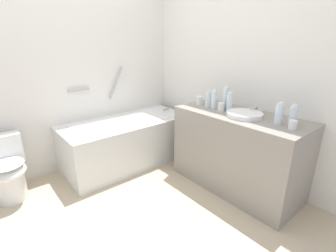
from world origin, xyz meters
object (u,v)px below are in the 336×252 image
water_bottle_1 (279,114)px  water_bottle_5 (225,99)px  drinking_glass_1 (293,125)px  water_bottle_4 (293,116)px  bathtub (129,140)px  toilet (7,170)px  sink_faucet (256,110)px  sink_basin (245,114)px  drinking_glass_0 (221,107)px  water_bottle_0 (209,99)px  water_bottle_2 (229,102)px  water_bottle_3 (214,100)px  drinking_glass_2 (199,101)px

water_bottle_1 → water_bottle_5: 0.61m
drinking_glass_1 → water_bottle_4: bearing=26.9°
bathtub → water_bottle_5: bearing=-58.7°
toilet → sink_faucet: size_ratio=4.29×
bathtub → sink_basin: 1.51m
drinking_glass_0 → water_bottle_1: bearing=-86.1°
drinking_glass_1 → water_bottle_0: bearing=88.2°
sink_faucet → sink_basin: bearing=-180.0°
toilet → sink_faucet: bearing=57.5°
water_bottle_0 → drinking_glass_1: water_bottle_0 is taller
toilet → water_bottle_2: water_bottle_2 is taller
water_bottle_3 → water_bottle_4: 0.80m
water_bottle_1 → water_bottle_4: size_ratio=1.04×
water_bottle_4 → drinking_glass_2: bearing=93.5°
water_bottle_3 → drinking_glass_1: 0.85m
toilet → sink_basin: sink_basin is taller
sink_basin → drinking_glass_1: size_ratio=4.50×
water_bottle_5 → sink_faucet: bearing=-66.3°
drinking_glass_0 → drinking_glass_1: bearing=-90.1°
sink_basin → water_bottle_4: 0.43m
water_bottle_1 → water_bottle_4: bearing=-65.8°
toilet → water_bottle_0: water_bottle_0 is taller
water_bottle_0 → water_bottle_5: 0.19m
water_bottle_0 → water_bottle_2: bearing=-84.5°
sink_basin → water_bottle_4: size_ratio=1.83×
drinking_glass_2 → toilet: bearing=157.8°
water_bottle_1 → water_bottle_3: size_ratio=0.92×
water_bottle_2 → water_bottle_4: (0.03, -0.63, -0.01)m
bathtub → water_bottle_2: bearing=-61.5°
toilet → water_bottle_1: (1.91, -1.70, 0.60)m
drinking_glass_1 → water_bottle_2: bearing=85.4°
bathtub → water_bottle_1: bearing=-70.4°
sink_faucet → water_bottle_0: 0.51m
toilet → water_bottle_3: size_ratio=3.06×
bathtub → sink_faucet: bearing=-60.3°
water_bottle_0 → drinking_glass_0: size_ratio=2.14×
water_bottle_1 → water_bottle_2: (0.01, 0.54, 0.00)m
water_bottle_2 → drinking_glass_0: water_bottle_2 is taller
sink_faucet → drinking_glass_0: (-0.21, 0.28, 0.01)m
water_bottle_0 → water_bottle_3: 0.10m
water_bottle_0 → water_bottle_2: water_bottle_2 is taller
water_bottle_2 → drinking_glass_2: bearing=94.6°
sink_basin → drinking_glass_2: drinking_glass_2 is taller
sink_basin → sink_faucet: sink_faucet is taller
bathtub → water_bottle_3: bathtub is taller
water_bottle_1 → drinking_glass_0: size_ratio=2.22×
water_bottle_4 → drinking_glass_0: 0.70m
drinking_glass_1 → sink_faucet: bearing=65.5°
water_bottle_4 → drinking_glass_1: 0.11m
water_bottle_4 → drinking_glass_1: (-0.09, -0.04, -0.05)m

